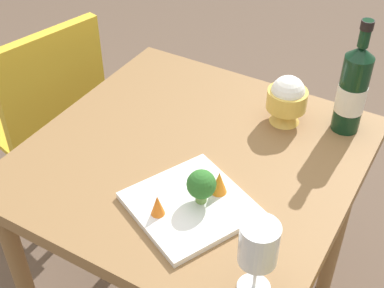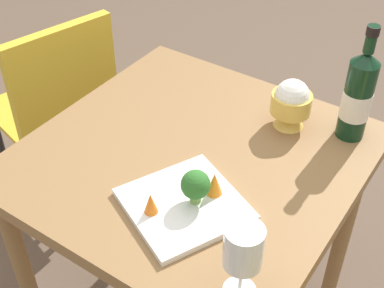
{
  "view_description": "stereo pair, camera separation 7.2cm",
  "coord_description": "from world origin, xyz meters",
  "views": [
    {
      "loc": [
        0.91,
        0.53,
        1.65
      ],
      "look_at": [
        0.0,
        0.0,
        0.79
      ],
      "focal_mm": 49.83,
      "sensor_mm": 36.0,
      "label": 1
    },
    {
      "loc": [
        0.87,
        0.59,
        1.65
      ],
      "look_at": [
        0.0,
        0.0,
        0.79
      ],
      "focal_mm": 49.83,
      "sensor_mm": 36.0,
      "label": 2
    }
  ],
  "objects": [
    {
      "name": "broccoli_floret",
      "position": [
        0.15,
        0.11,
        0.82
      ],
      "size": [
        0.07,
        0.07,
        0.09
      ],
      "color": "#729E4C",
      "rests_on": "serving_plate"
    },
    {
      "name": "wine_bottle",
      "position": [
        -0.3,
        0.31,
        0.88
      ],
      "size": [
        0.08,
        0.08,
        0.32
      ],
      "color": "black",
      "rests_on": "dining_table"
    },
    {
      "name": "carrot_garnish_left",
      "position": [
        0.11,
        0.13,
        0.8
      ],
      "size": [
        0.04,
        0.04,
        0.06
      ],
      "color": "orange",
      "rests_on": "serving_plate"
    },
    {
      "name": "serving_plate",
      "position": [
        0.17,
        0.09,
        0.77
      ],
      "size": [
        0.33,
        0.33,
        0.02
      ],
      "rotation": [
        0.0,
        0.0,
        -0.44
      ],
      "color": "white",
      "rests_on": "dining_table"
    },
    {
      "name": "chair_near_window",
      "position": [
        -0.2,
        -0.73,
        0.53
      ],
      "size": [
        0.49,
        0.49,
        0.85
      ],
      "rotation": [
        0.0,
        0.0,
        2.89
      ],
      "color": "gold",
      "rests_on": "ground_plane"
    },
    {
      "name": "carrot_garnish_right",
      "position": [
        0.24,
        0.05,
        0.8
      ],
      "size": [
        0.03,
        0.03,
        0.05
      ],
      "color": "orange",
      "rests_on": "serving_plate"
    },
    {
      "name": "dining_table",
      "position": [
        0.0,
        0.0,
        0.66
      ],
      "size": [
        0.82,
        0.82,
        0.76
      ],
      "color": "olive",
      "rests_on": "ground_plane"
    },
    {
      "name": "rice_bowl",
      "position": [
        -0.25,
        0.15,
        0.83
      ],
      "size": [
        0.11,
        0.11,
        0.14
      ],
      "color": "gold",
      "rests_on": "dining_table"
    },
    {
      "name": "wine_glass",
      "position": [
        0.3,
        0.32,
        0.89
      ],
      "size": [
        0.08,
        0.08,
        0.18
      ],
      "color": "white",
      "rests_on": "dining_table"
    }
  ]
}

